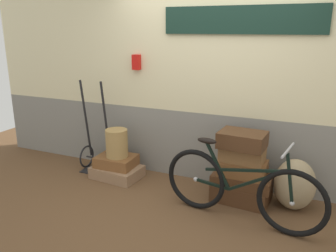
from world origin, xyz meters
name	(u,v)px	position (x,y,z in m)	size (l,w,h in m)	color
ground	(187,208)	(0.00, 0.00, -0.03)	(8.81, 5.20, 0.06)	brown
station_building	(213,84)	(0.02, 0.85, 1.30)	(6.81, 0.74, 2.58)	gray
suitcase_0	(117,172)	(-1.16, 0.36, 0.08)	(0.64, 0.45, 0.16)	#937051
suitcase_1	(116,161)	(-1.17, 0.38, 0.23)	(0.52, 0.40, 0.15)	brown
suitcase_2	(241,192)	(0.54, 0.40, 0.10)	(0.65, 0.45, 0.20)	#4C2D19
suitcase_3	(243,179)	(0.55, 0.40, 0.27)	(0.67, 0.45, 0.13)	#4C2D19
suitcase_4	(243,168)	(0.55, 0.38, 0.42)	(0.53, 0.38, 0.16)	brown
suitcase_5	(242,153)	(0.53, 0.40, 0.59)	(0.49, 0.33, 0.18)	olive
suitcase_6	(242,140)	(0.53, 0.35, 0.77)	(0.51, 0.37, 0.18)	#4C2D19
wicker_basket	(117,143)	(-1.15, 0.37, 0.49)	(0.30, 0.30, 0.38)	#A8844C
luggage_trolley	(97,151)	(-1.56, 0.49, 0.28)	(0.42, 0.38, 1.30)	black
burlap_sack	(295,184)	(1.12, 0.43, 0.30)	(0.45, 0.39, 0.59)	#9E8966
bicycle	(240,189)	(0.61, -0.07, 0.37)	(1.74, 0.46, 0.89)	black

